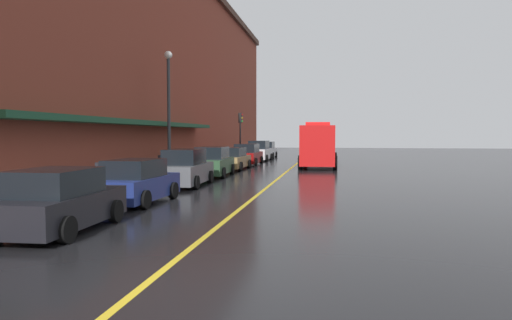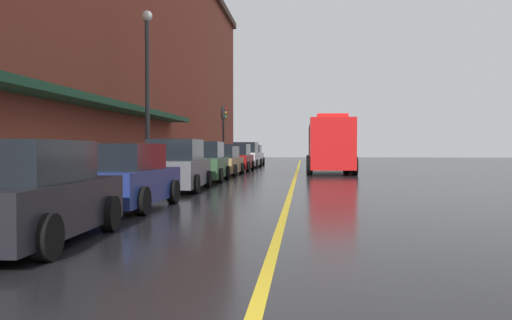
% 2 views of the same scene
% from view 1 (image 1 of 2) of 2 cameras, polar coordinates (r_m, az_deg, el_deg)
% --- Properties ---
extents(ground_plane, '(112.00, 112.00, 0.00)m').
position_cam_1_polar(ground_plane, '(32.51, 4.00, -1.26)').
color(ground_plane, black).
extents(sidewalk_left, '(2.40, 70.00, 0.15)m').
position_cam_1_polar(sidewalk_left, '(33.66, -6.56, -1.00)').
color(sidewalk_left, '#ADA8A0').
rests_on(sidewalk_left, ground).
extents(lane_center_stripe, '(0.16, 70.00, 0.01)m').
position_cam_1_polar(lane_center_stripe, '(32.51, 4.00, -1.26)').
color(lane_center_stripe, gold).
rests_on(lane_center_stripe, ground).
extents(brick_building_left, '(12.28, 64.00, 15.20)m').
position_cam_1_polar(brick_building_left, '(35.50, -17.85, 11.28)').
color(brick_building_left, brown).
rests_on(brick_building_left, ground).
extents(parked_car_0, '(2.19, 4.25, 1.62)m').
position_cam_1_polar(parked_car_0, '(13.05, -23.10, -4.74)').
color(parked_car_0, black).
rests_on(parked_car_0, ground).
extents(parked_car_1, '(2.04, 4.21, 1.60)m').
position_cam_1_polar(parked_car_1, '(17.46, -14.38, -2.68)').
color(parked_car_1, navy).
rests_on(parked_car_1, ground).
extents(parked_car_2, '(2.08, 4.64, 1.79)m').
position_cam_1_polar(parked_car_2, '(22.76, -8.61, -1.08)').
color(parked_car_2, '#595B60').
rests_on(parked_car_2, ground).
extents(parked_car_3, '(2.14, 4.68, 1.76)m').
position_cam_1_polar(parked_car_3, '(27.95, -5.29, -0.30)').
color(parked_car_3, '#2D5133').
rests_on(parked_car_3, ground).
extents(parked_car_4, '(2.14, 4.60, 1.57)m').
position_cam_1_polar(parked_car_4, '(33.18, -2.94, 0.12)').
color(parked_car_4, '#A5844C').
rests_on(parked_car_4, ground).
extents(parked_car_5, '(2.11, 4.58, 1.73)m').
position_cam_1_polar(parked_car_5, '(38.33, -1.07, 0.63)').
color(parked_car_5, maroon).
rests_on(parked_car_5, ground).
extents(parked_car_6, '(2.14, 4.26, 1.91)m').
position_cam_1_polar(parked_car_6, '(44.34, 0.40, 1.06)').
color(parked_car_6, silver).
rests_on(parked_car_6, ground).
extents(parked_car_7, '(1.97, 4.62, 1.74)m').
position_cam_1_polar(parked_car_7, '(49.59, 1.28, 1.20)').
color(parked_car_7, silver).
rests_on(parked_car_7, ground).
extents(fire_truck, '(2.77, 9.08, 3.36)m').
position_cam_1_polar(fire_truck, '(36.27, 7.72, 1.71)').
color(fire_truck, red).
rests_on(fire_truck, ground).
extents(parking_meter_0, '(0.14, 0.18, 1.33)m').
position_cam_1_polar(parking_meter_0, '(17.82, -18.79, -1.64)').
color(parking_meter_0, '#4C4C51').
rests_on(parking_meter_0, sidewalk_left).
extents(parking_meter_1, '(0.14, 0.18, 1.33)m').
position_cam_1_polar(parking_meter_1, '(40.16, -2.66, 1.09)').
color(parking_meter_1, '#4C4C51').
rests_on(parking_meter_1, sidewalk_left).
extents(parking_meter_2, '(0.14, 0.18, 1.33)m').
position_cam_1_polar(parking_meter_2, '(23.35, -11.70, -0.44)').
color(parking_meter_2, '#4C4C51').
rests_on(parking_meter_2, sidewalk_left).
extents(parking_meter_3, '(0.14, 0.18, 1.33)m').
position_cam_1_polar(parking_meter_3, '(14.35, -26.57, -2.93)').
color(parking_meter_3, '#4C4C51').
rests_on(parking_meter_3, sidewalk_left).
extents(parking_meter_4, '(0.14, 0.18, 1.33)m').
position_cam_1_polar(parking_meter_4, '(20.03, -15.44, -1.08)').
color(parking_meter_4, '#4C4C51').
rests_on(parking_meter_4, sidewalk_left).
extents(street_lamp_left, '(0.44, 0.44, 6.94)m').
position_cam_1_polar(street_lamp_left, '(26.39, -10.65, 7.23)').
color(street_lamp_left, '#33383D').
rests_on(street_lamp_left, sidewalk_left).
extents(traffic_light_near, '(0.38, 0.36, 4.30)m').
position_cam_1_polar(traffic_light_near, '(42.40, -1.93, 4.04)').
color(traffic_light_near, '#232326').
rests_on(traffic_light_near, sidewalk_left).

